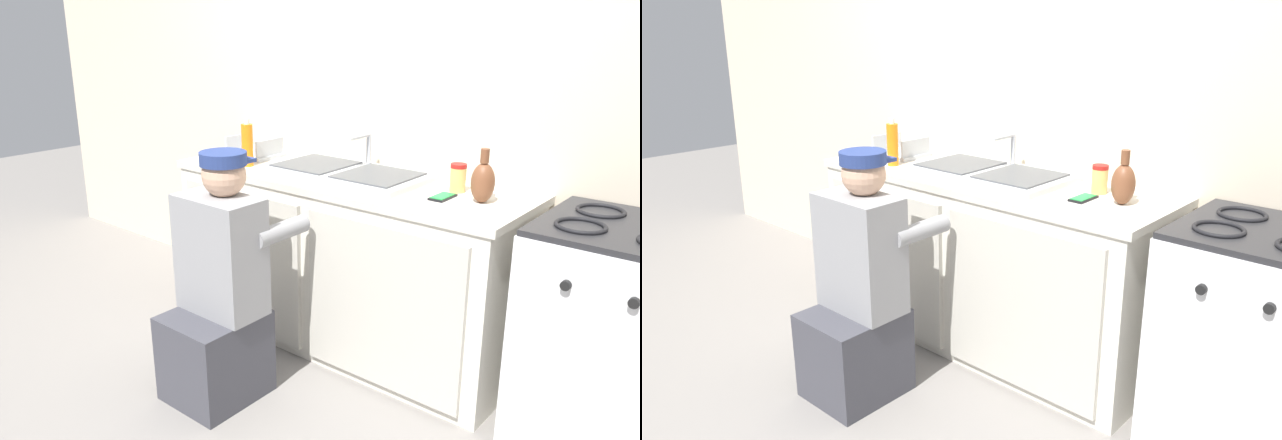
{
  "view_description": "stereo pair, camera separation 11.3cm",
  "coord_description": "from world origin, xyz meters",
  "views": [
    {
      "loc": [
        1.8,
        -2.08,
        1.63
      ],
      "look_at": [
        0.0,
        0.1,
        0.71
      ],
      "focal_mm": 35.0,
      "sensor_mm": 36.0,
      "label": 1
    },
    {
      "loc": [
        1.89,
        -2.01,
        1.63
      ],
      "look_at": [
        0.0,
        0.1,
        0.71
      ],
      "focal_mm": 35.0,
      "sensor_mm": 36.0,
      "label": 2
    }
  ],
  "objects": [
    {
      "name": "vase_decorative",
      "position": [
        0.72,
        0.29,
        0.98
      ],
      "size": [
        0.1,
        0.1,
        0.23
      ],
      "color": "brown",
      "rests_on": "countertop"
    },
    {
      "name": "soap_bottle_orange",
      "position": [
        -0.53,
        0.15,
        1.0
      ],
      "size": [
        0.06,
        0.06,
        0.25
      ],
      "color": "orange",
      "rests_on": "countertop"
    },
    {
      "name": "back_wall",
      "position": [
        0.0,
        0.65,
        1.25
      ],
      "size": [
        6.0,
        0.1,
        2.5
      ],
      "primitive_type": "cube",
      "color": "beige",
      "rests_on": "ground_plane"
    },
    {
      "name": "cell_phone",
      "position": [
        0.56,
        0.25,
        0.9
      ],
      "size": [
        0.07,
        0.14,
        0.01
      ],
      "color": "black",
      "rests_on": "countertop"
    },
    {
      "name": "sink_double_basin",
      "position": [
        0.0,
        0.3,
        0.91
      ],
      "size": [
        0.8,
        0.44,
        0.19
      ],
      "color": "silver",
      "rests_on": "countertop"
    },
    {
      "name": "plumber_person",
      "position": [
        -0.12,
        -0.44,
        0.46
      ],
      "size": [
        0.42,
        0.61,
        1.1
      ],
      "color": "#3F3F47",
      "rests_on": "ground_plane"
    },
    {
      "name": "stove_range",
      "position": [
        1.31,
        0.3,
        0.46
      ],
      "size": [
        0.63,
        0.62,
        0.92
      ],
      "color": "white",
      "rests_on": "ground_plane"
    },
    {
      "name": "countertop",
      "position": [
        0.0,
        0.3,
        0.87
      ],
      "size": [
        1.85,
        0.62,
        0.04
      ],
      "primitive_type": "cube",
      "color": "beige",
      "rests_on": "counter_cabinet"
    },
    {
      "name": "counter_cabinet",
      "position": [
        0.0,
        0.29,
        0.43
      ],
      "size": [
        1.81,
        0.62,
        0.85
      ],
      "color": "silver",
      "rests_on": "ground_plane"
    },
    {
      "name": "dish_rack_tray",
      "position": [
        -0.68,
        0.34,
        0.92
      ],
      "size": [
        0.28,
        0.22,
        0.11
      ],
      "color": "#B2B7BC",
      "rests_on": "countertop"
    },
    {
      "name": "ground_plane",
      "position": [
        0.0,
        0.0,
        0.0
      ],
      "size": [
        12.0,
        12.0,
        0.0
      ],
      "primitive_type": "plane",
      "color": "gray"
    },
    {
      "name": "condiment_jar",
      "position": [
        0.56,
        0.38,
        0.96
      ],
      "size": [
        0.07,
        0.07,
        0.13
      ],
      "color": "#DBB760",
      "rests_on": "countertop"
    }
  ]
}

